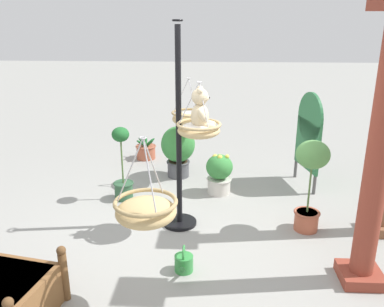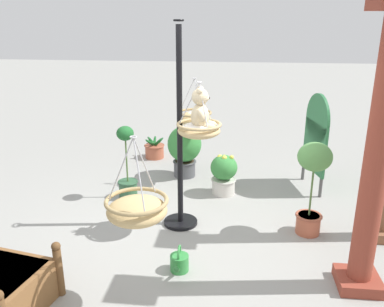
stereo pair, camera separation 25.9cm
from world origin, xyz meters
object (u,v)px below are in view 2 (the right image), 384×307
at_px(display_pole_central, 180,166).
at_px(display_sign_board, 316,134).
at_px(hanging_basket_with_teddy, 199,129).
at_px(hanging_basket_left_high, 194,118).
at_px(potted_plant_fern_front, 154,150).
at_px(potted_plant_flowering_red, 127,169).
at_px(hanging_basket_right_low, 137,209).
at_px(potted_plant_tall_leafy, 184,148).
at_px(potted_plant_bushy_green, 313,179).
at_px(teddy_bear, 201,111).
at_px(watering_can, 179,262).
at_px(potted_plant_conical_shrub, 224,174).
at_px(greenhouse_pillar_right, 376,164).

bearing_deg(display_pole_central, display_sign_board, 126.22).
xyz_separation_m(hanging_basket_with_teddy, hanging_basket_left_high, (-1.52, -0.21, -0.24)).
bearing_deg(hanging_basket_left_high, potted_plant_fern_front, -142.28).
height_order(potted_plant_flowering_red, display_sign_board, display_sign_board).
bearing_deg(display_pole_central, hanging_basket_right_low, -5.12).
xyz_separation_m(potted_plant_flowering_red, potted_plant_tall_leafy, (-0.94, 0.73, 0.03)).
bearing_deg(potted_plant_flowering_red, display_sign_board, 103.39).
distance_m(potted_plant_flowering_red, potted_plant_bushy_green, 2.65).
xyz_separation_m(hanging_basket_right_low, display_sign_board, (-3.02, 2.04, -0.13)).
relative_size(potted_plant_tall_leafy, display_sign_board, 0.58).
bearing_deg(potted_plant_tall_leafy, potted_plant_fern_front, -141.09).
xyz_separation_m(hanging_basket_with_teddy, teddy_bear, (-0.00, 0.02, 0.21)).
relative_size(potted_plant_tall_leafy, watering_can, 2.48).
bearing_deg(display_sign_board, hanging_basket_left_high, -89.55).
bearing_deg(teddy_bear, display_pole_central, -118.73).
bearing_deg(potted_plant_conical_shrub, potted_plant_flowering_red, -78.48).
xyz_separation_m(potted_plant_flowering_red, watering_can, (1.76, 1.03, -0.36)).
relative_size(potted_plant_fern_front, potted_plant_flowering_red, 0.38).
bearing_deg(hanging_basket_with_teddy, display_sign_board, 133.07).
bearing_deg(display_pole_central, hanging_basket_left_high, 178.53).
bearing_deg(potted_plant_flowering_red, potted_plant_bushy_green, 72.64).
bearing_deg(potted_plant_fern_front, hanging_basket_with_teddy, 22.46).
xyz_separation_m(potted_plant_tall_leafy, display_sign_board, (0.28, 2.06, 0.39)).
relative_size(greenhouse_pillar_right, potted_plant_conical_shrub, 4.28).
bearing_deg(potted_plant_fern_front, potted_plant_tall_leafy, 38.91).
distance_m(greenhouse_pillar_right, watering_can, 2.19).
bearing_deg(potted_plant_fern_front, potted_plant_conical_shrub, 42.31).
distance_m(potted_plant_flowering_red, potted_plant_tall_leafy, 1.20).
xyz_separation_m(hanging_basket_right_low, potted_plant_tall_leafy, (-3.30, -0.02, -0.52)).
bearing_deg(potted_plant_tall_leafy, watering_can, 6.18).
xyz_separation_m(hanging_basket_with_teddy, watering_can, (0.89, -0.12, -1.23)).
relative_size(teddy_bear, hanging_basket_right_low, 0.64).
bearing_deg(watering_can, potted_plant_flowering_red, -149.80).
height_order(hanging_basket_with_teddy, potted_plant_conical_shrub, hanging_basket_with_teddy).
height_order(hanging_basket_with_teddy, potted_plant_fern_front, hanging_basket_with_teddy).
bearing_deg(potted_plant_bushy_green, greenhouse_pillar_right, 18.03).
xyz_separation_m(potted_plant_tall_leafy, potted_plant_conical_shrub, (0.65, 0.68, -0.17)).
xyz_separation_m(display_pole_central, greenhouse_pillar_right, (1.09, 1.96, 0.51)).
height_order(hanging_basket_with_teddy, hanging_basket_left_high, hanging_basket_with_teddy).
bearing_deg(display_sign_board, hanging_basket_right_low, -34.10).
distance_m(teddy_bear, potted_plant_bushy_green, 1.58).
xyz_separation_m(greenhouse_pillar_right, potted_plant_conical_shrub, (-2.11, -1.44, -0.99)).
xyz_separation_m(potted_plant_fern_front, potted_plant_tall_leafy, (0.86, 0.69, 0.33)).
distance_m(display_pole_central, hanging_basket_left_high, 1.41).
distance_m(hanging_basket_left_high, potted_plant_fern_front, 1.73).
bearing_deg(hanging_basket_left_high, greenhouse_pillar_right, 37.90).
bearing_deg(potted_plant_conical_shrub, hanging_basket_right_low, -14.19).
bearing_deg(potted_plant_conical_shrub, watering_can, -10.80).
distance_m(display_pole_central, display_sign_board, 2.35).
xyz_separation_m(potted_plant_bushy_green, watering_can, (0.98, -1.49, -0.63)).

